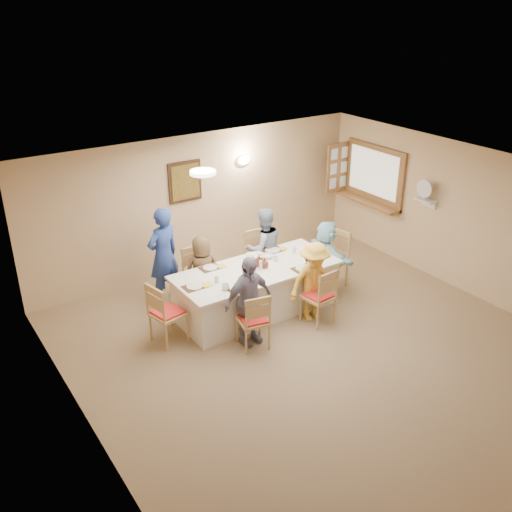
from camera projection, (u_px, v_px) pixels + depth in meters
ground at (322, 354)px, 8.14m from camera, size 7.00×7.00×0.00m
room_walls at (328, 258)px, 7.50m from camera, size 7.00×7.00×7.00m
wall_picture at (185, 182)px, 9.87m from camera, size 0.62×0.05×0.72m
wall_sconce at (244, 160)px, 10.38m from camera, size 0.26×0.09×0.18m
ceiling_light at (203, 172)px, 7.72m from camera, size 0.36×0.36×0.05m
serving_hatch at (374, 175)px, 10.93m from camera, size 0.06×1.50×1.15m
hatch_sill at (368, 202)px, 11.09m from camera, size 0.30×1.50×0.05m
shutter_door at (338, 168)px, 11.37m from camera, size 0.55×0.04×1.00m
fan_shelf at (426, 200)px, 9.92m from camera, size 0.22×0.36×0.03m
desk_fan at (426, 192)px, 9.84m from camera, size 0.30×0.30×0.28m
dining_table at (257, 290)px, 9.07m from camera, size 2.64×1.12×0.76m
chair_back_left at (199, 276)px, 9.33m from camera, size 0.45×0.45×0.93m
chair_back_right at (260, 258)px, 9.94m from camera, size 0.47×0.47×0.95m
chair_front_left at (253, 319)px, 8.14m from camera, size 0.51×0.51×0.89m
chair_front_right at (318, 295)px, 8.74m from camera, size 0.49×0.49×0.94m
chair_left_end at (168, 312)px, 8.24m from camera, size 0.55×0.55×0.97m
chair_right_end at (331, 260)px, 9.80m from camera, size 0.57×0.57×1.00m
diner_back_left at (202, 271)px, 9.19m from camera, size 0.74×0.61×1.20m
diner_back_right at (264, 248)px, 9.75m from camera, size 0.85×0.74×1.43m
diner_front_left at (248, 301)px, 8.13m from camera, size 0.86×0.47×1.37m
diner_front_right at (314, 282)px, 8.75m from camera, size 0.96×0.70×1.29m
diner_right_end at (326, 255)px, 9.69m from camera, size 1.23×0.61×1.24m
caregiver at (163, 255)px, 9.22m from camera, size 0.78×0.67×1.63m
placemat_fl at (239, 289)px, 8.29m from camera, size 0.32×0.24×0.01m
plate_fl at (239, 289)px, 8.29m from camera, size 0.26×0.26×0.02m
napkin_fl at (251, 287)px, 8.34m from camera, size 0.13×0.13×0.01m
placemat_fr at (304, 269)px, 8.90m from camera, size 0.36×0.27×0.01m
plate_fr at (304, 268)px, 8.89m from camera, size 0.25×0.25×0.02m
napkin_fr at (315, 267)px, 8.95m from camera, size 0.13×0.13×0.01m
placemat_bl at (210, 268)px, 8.92m from camera, size 0.32×0.24×0.01m
plate_bl at (210, 267)px, 8.92m from camera, size 0.23×0.23×0.01m
napkin_bl at (222, 266)px, 8.97m from camera, size 0.14×0.14×0.01m
placemat_br at (272, 250)px, 9.53m from camera, size 0.35×0.26×0.01m
plate_br at (272, 250)px, 9.52m from camera, size 0.24×0.24×0.02m
napkin_br at (283, 249)px, 9.58m from camera, size 0.13×0.13×0.01m
placemat_le at (195, 287)px, 8.35m from camera, size 0.34×0.25×0.01m
plate_le at (195, 286)px, 8.35m from camera, size 0.24×0.24×0.01m
napkin_le at (207, 285)px, 8.40m from camera, size 0.15×0.15×0.01m
placemat_re at (313, 252)px, 9.48m from camera, size 0.35×0.26×0.01m
plate_re at (313, 251)px, 9.47m from camera, size 0.26×0.26×0.02m
napkin_re at (323, 250)px, 9.53m from camera, size 0.13×0.13×0.01m
teacup_a at (226, 287)px, 8.26m from camera, size 0.18×0.18×0.09m
teacup_b at (260, 248)px, 9.53m from camera, size 0.10×0.10×0.08m
bowl_a at (254, 276)px, 8.62m from camera, size 0.31×0.31×0.05m
bowl_b at (267, 256)px, 9.25m from camera, size 0.25×0.25×0.06m
condiment_ketchup at (253, 263)px, 8.81m from camera, size 0.12×0.12×0.24m
condiment_brown at (259, 260)px, 8.94m from camera, size 0.16×0.16×0.21m
condiment_malt at (265, 263)px, 8.91m from camera, size 0.21×0.21×0.16m
drinking_glass at (247, 267)px, 8.85m from camera, size 0.06×0.06×0.09m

